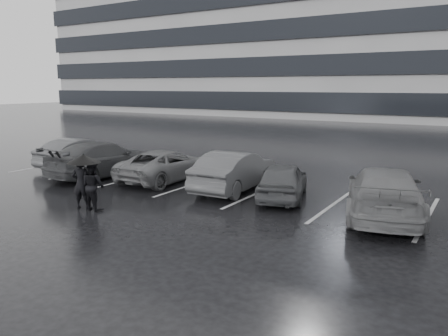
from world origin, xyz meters
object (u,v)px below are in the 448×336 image
Objects in this scene: car_west_b at (166,165)px; pedestrian_right at (93,186)px; pedestrian_left at (81,183)px; car_west_a at (235,171)px; car_west_c at (103,159)px; car_west_d at (79,153)px; car_east at (384,192)px; car_main at (283,180)px.

car_west_b is 2.95× the size of pedestrian_right.
pedestrian_left reaches higher than pedestrian_right.
car_west_a is 0.97× the size of car_west_b.
pedestrian_right is at bearing 58.68° from car_west_a.
car_west_c is 1.22× the size of car_west_d.
car_west_d is (-2.54, 0.86, -0.05)m from car_west_c.
car_west_a is 0.87× the size of car_west_c.
car_west_a is 2.77× the size of pedestrian_left.
car_west_c is 3.19× the size of pedestrian_left.
pedestrian_left is (-8.25, -4.03, 0.06)m from car_east.
pedestrian_left reaches higher than car_west_d.
car_west_a is (-2.01, 0.21, 0.10)m from car_main.
pedestrian_left is at bearing 25.17° from car_main.
car_west_b is at bearing -18.19° from car_east.
car_west_d is 14.00m from car_east.
car_east is (11.45, 0.15, -0.00)m from car_west_c.
car_west_b is 5.35m from car_west_d.
pedestrian_left reaches higher than car_west_c.
car_west_d is 7.74m from pedestrian_right.
pedestrian_right is (3.64, -3.81, 0.03)m from car_west_c.
pedestrian_right is (-2.40, -4.57, 0.04)m from car_west_a.
car_east is at bearing 176.98° from pedestrian_left.
car_east is at bearing 175.06° from car_west_b.
car_west_d is 0.82× the size of car_east.
car_west_b is at bearing -161.70° from car_west_c.
car_west_d is (-8.57, 0.11, -0.04)m from car_west_a.
car_main is at bearing 177.94° from car_west_d.
pedestrian_right is (-4.41, -4.35, 0.14)m from car_main.
car_west_d is at bearing -68.72° from pedestrian_left.
car_west_d is at bearing -2.80° from car_west_b.
car_main is 5.24m from car_west_b.
car_west_c is 5.03m from pedestrian_left.
car_main is 6.57m from pedestrian_left.
car_west_b is 0.89× the size of car_west_c.
car_main is at bearing -21.12° from car_east.
car_main is at bearing -166.67° from pedestrian_left.
car_east is 8.75m from pedestrian_right.
pedestrian_left is (-4.85, -4.43, 0.17)m from car_main.
car_west_c is 11.45m from car_east.
pedestrian_right is (-7.81, -3.95, 0.03)m from car_east.
car_east is (5.41, -0.61, 0.01)m from car_west_a.
car_west_d is at bearing -4.31° from car_west_a.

